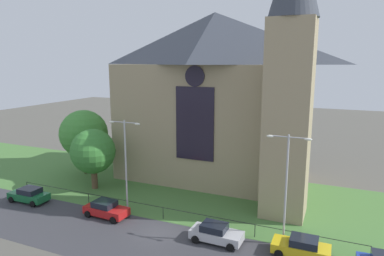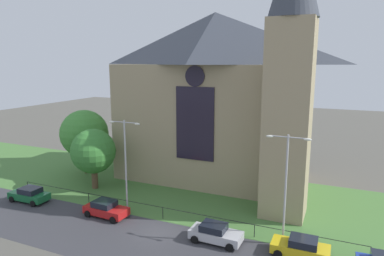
{
  "view_description": "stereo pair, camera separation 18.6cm",
  "coord_description": "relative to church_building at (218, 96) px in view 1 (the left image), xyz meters",
  "views": [
    {
      "loc": [
        13.42,
        -23.89,
        14.34
      ],
      "look_at": [
        -0.36,
        8.0,
        7.64
      ],
      "focal_mm": 32.4,
      "sensor_mm": 36.0,
      "label": 1
    },
    {
      "loc": [
        13.59,
        -23.82,
        14.34
      ],
      "look_at": [
        -0.36,
        8.0,
        7.64
      ],
      "focal_mm": 32.4,
      "sensor_mm": 36.0,
      "label": 2
    }
  ],
  "objects": [
    {
      "name": "streetlamp_far",
      "position": [
        10.14,
        -13.02,
        -4.66
      ],
      "size": [
        3.37,
        0.26,
        8.93
      ],
      "color": "#B2B2B7",
      "rests_on": "ground"
    },
    {
      "name": "iron_railing",
      "position": [
        -0.77,
        -12.92,
        -9.29
      ],
      "size": [
        34.42,
        0.07,
        1.13
      ],
      "color": "black",
      "rests_on": "ground"
    },
    {
      "name": "parked_car_yellow",
      "position": [
        11.67,
        -14.38,
        -9.53
      ],
      "size": [
        4.21,
        2.03,
        1.51
      ],
      "rotation": [
        0.0,
        0.0,
        3.15
      ],
      "color": "gold",
      "rests_on": "ground"
    },
    {
      "name": "ground",
      "position": [
        0.12,
        -5.42,
        -10.27
      ],
      "size": [
        160.0,
        160.0,
        0.0
      ],
      "primitive_type": "plane",
      "color": "#56544C"
    },
    {
      "name": "streetlamp_near",
      "position": [
        -4.6,
        -13.02,
        -4.6
      ],
      "size": [
        3.37,
        0.26,
        9.03
      ],
      "color": "#B2B2B7",
      "rests_on": "ground"
    },
    {
      "name": "parked_car_red",
      "position": [
        -5.91,
        -14.62,
        -9.53
      ],
      "size": [
        4.27,
        2.17,
        1.51
      ],
      "rotation": [
        0.0,
        0.0,
        -0.04
      ],
      "color": "#B21919",
      "rests_on": "ground"
    },
    {
      "name": "parked_car_green",
      "position": [
        -15.41,
        -14.91,
        -9.53
      ],
      "size": [
        4.23,
        2.08,
        1.51
      ],
      "rotation": [
        0.0,
        0.0,
        3.16
      ],
      "color": "#196033",
      "rests_on": "ground"
    },
    {
      "name": "parked_car_silver",
      "position": [
        5.1,
        -14.9,
        -9.53
      ],
      "size": [
        4.23,
        2.09,
        1.51
      ],
      "rotation": [
        0.0,
        0.0,
        -0.02
      ],
      "color": "#B7B7BC",
      "rests_on": "ground"
    },
    {
      "name": "church_building",
      "position": [
        0.0,
        0.0,
        0.0
      ],
      "size": [
        23.2,
        16.2,
        26.0
      ],
      "color": "tan",
      "rests_on": "ground"
    },
    {
      "name": "road_asphalt",
      "position": [
        0.12,
        -17.42,
        -10.27
      ],
      "size": [
        120.0,
        8.0,
        0.01
      ],
      "primitive_type": "cube",
      "color": "#38383D",
      "rests_on": "ground"
    },
    {
      "name": "grass_verge",
      "position": [
        0.12,
        -7.42,
        -10.27
      ],
      "size": [
        120.0,
        20.0,
        0.01
      ],
      "primitive_type": "cube",
      "color": "#477538",
      "rests_on": "ground"
    },
    {
      "name": "tree_left_near",
      "position": [
        -11.72,
        -9.03,
        -5.93
      ],
      "size": [
        5.04,
        5.04,
        6.89
      ],
      "color": "brown",
      "rests_on": "ground"
    },
    {
      "name": "tree_left_far",
      "position": [
        -16.33,
        -5.06,
        -5.04
      ],
      "size": [
        6.09,
        6.09,
        8.29
      ],
      "color": "#4C3823",
      "rests_on": "ground"
    }
  ]
}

